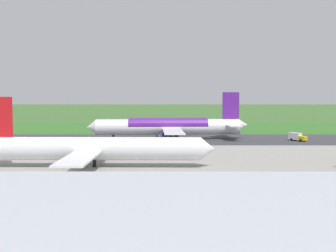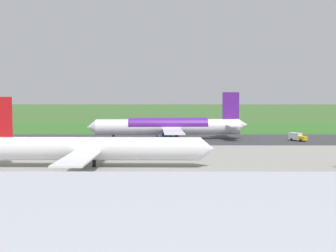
# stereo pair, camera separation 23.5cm
# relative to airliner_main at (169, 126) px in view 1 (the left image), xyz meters

# --- Properties ---
(ground_plane) EXTENTS (800.00, 800.00, 0.00)m
(ground_plane) POSITION_rel_airliner_main_xyz_m (-2.69, 0.02, -4.35)
(ground_plane) COLOR #3D662D
(runway_asphalt) EXTENTS (600.00, 33.87, 0.06)m
(runway_asphalt) POSITION_rel_airliner_main_xyz_m (-2.69, 0.02, -4.32)
(runway_asphalt) COLOR #38383D
(runway_asphalt) RESTS_ON ground
(apron_concrete) EXTENTS (440.00, 110.00, 0.05)m
(apron_concrete) POSITION_rel_airliner_main_xyz_m (-2.69, 60.95, -4.33)
(apron_concrete) COLOR gray
(apron_concrete) RESTS_ON ground
(grass_verge_foreground) EXTENTS (600.00, 80.00, 0.04)m
(grass_verge_foreground) POSITION_rel_airliner_main_xyz_m (-2.69, -36.05, -4.33)
(grass_verge_foreground) COLOR #346B27
(grass_verge_foreground) RESTS_ON ground
(airliner_main) EXTENTS (54.11, 44.24, 15.88)m
(airliner_main) POSITION_rel_airliner_main_xyz_m (0.00, 0.00, 0.00)
(airliner_main) COLOR white
(airliner_main) RESTS_ON ground
(airliner_parked_mid) EXTENTS (50.96, 41.58, 14.91)m
(airliner_parked_mid) POSITION_rel_airliner_main_xyz_m (16.14, 54.12, -0.28)
(airliner_parked_mid) COLOR white
(airliner_parked_mid) RESTS_ON ground
(service_truck_baggage) EXTENTS (5.41, 5.91, 2.65)m
(service_truck_baggage) POSITION_rel_airliner_main_xyz_m (-41.45, 5.01, -2.95)
(service_truck_baggage) COLOR gold
(service_truck_baggage) RESTS_ON ground
(no_stopping_sign) EXTENTS (0.60, 0.10, 2.69)m
(no_stopping_sign) POSITION_rel_airliner_main_xyz_m (11.43, -34.63, -2.76)
(no_stopping_sign) COLOR slate
(no_stopping_sign) RESTS_ON ground
(traffic_cone_orange) EXTENTS (0.40, 0.40, 0.55)m
(traffic_cone_orange) POSITION_rel_airliner_main_xyz_m (16.65, -35.68, -4.08)
(traffic_cone_orange) COLOR orange
(traffic_cone_orange) RESTS_ON ground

